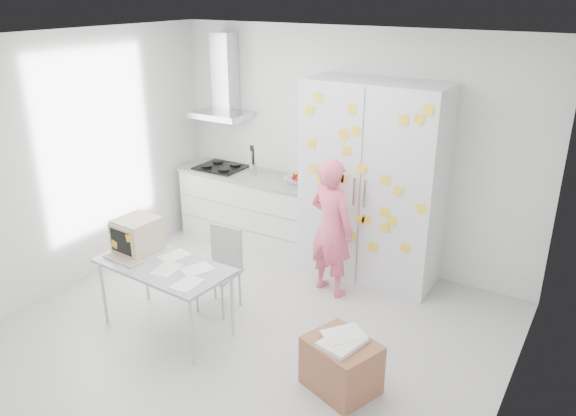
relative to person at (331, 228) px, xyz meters
The scene contains 10 objects.
floor 1.36m from the person, 103.20° to the right, with size 4.50×4.00×0.02m, color silver.
walls 0.76m from the person, 124.17° to the right, with size 4.52×4.01×2.70m.
ceiling 2.26m from the person, 103.20° to the right, with size 4.50×4.00×0.02m, color white.
counter_run 1.60m from the person, 157.60° to the left, with size 1.84×0.63×1.28m.
range_hood 2.38m from the person, 158.91° to the left, with size 0.70×0.48×1.01m.
tall_cabinet 0.70m from the person, 71.53° to the left, with size 1.50×0.68×2.20m.
person is the anchor object (origin of this frame).
desk 1.88m from the person, 131.37° to the right, with size 1.33×0.72×1.03m.
chair 1.20m from the person, 132.96° to the right, with size 0.41×0.41×0.85m.
cardboard_box 1.67m from the person, 59.09° to the right, with size 0.67×0.60×0.49m.
Camera 1 is at (2.68, -3.70, 3.08)m, focal length 35.00 mm.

